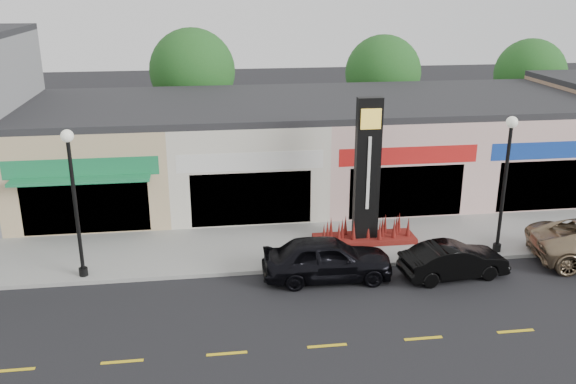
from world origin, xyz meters
The scene contains 15 objects.
ground centered at (0.00, 0.00, 0.00)m, with size 120.00×120.00×0.00m, color black.
sidewalk centered at (0.00, 4.35, 0.07)m, with size 52.00×4.30×0.15m, color gray.
curb centered at (0.00, 2.10, 0.07)m, with size 52.00×0.20×0.15m, color gray.
shop_beige centered at (-8.50, 11.46, 2.40)m, with size 7.00×10.85×4.80m.
shop_cream centered at (-1.50, 11.47, 2.40)m, with size 7.00×10.01×4.80m.
shop_pink_w centered at (5.50, 11.47, 2.40)m, with size 7.00×10.01×4.80m.
shop_pink_e centered at (12.50, 11.47, 2.40)m, with size 7.00×10.01×4.80m.
tree_rear_west centered at (-4.00, 19.50, 5.22)m, with size 5.20×5.20×7.83m.
tree_rear_mid centered at (8.00, 19.50, 4.88)m, with size 4.80×4.80×7.29m.
tree_rear_east centered at (18.00, 19.50, 4.63)m, with size 4.60×4.60×6.94m.
lamp_west_near centered at (-8.00, 2.50, 3.48)m, with size 0.44×0.44×5.47m.
lamp_east_near centered at (8.00, 2.50, 3.48)m, with size 0.44×0.44×5.47m.
pylon_sign centered at (3.00, 4.20, 2.27)m, with size 4.20×1.30×6.00m.
car_black_sedan centered at (0.85, 1.35, 0.81)m, with size 4.73×1.90×1.61m, color black.
car_black_conv centered at (5.49, 0.86, 0.65)m, with size 3.95×1.38×1.30m, color black.
Camera 1 is at (-3.30, -18.46, 10.30)m, focal length 38.00 mm.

